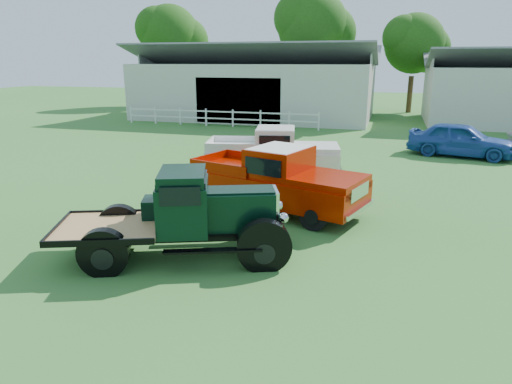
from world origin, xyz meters
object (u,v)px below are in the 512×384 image
(red_pickup, at_px, (276,179))
(misc_car_blue, at_px, (461,140))
(vintage_flatbed, at_px, (180,215))
(white_pickup, at_px, (273,153))

(red_pickup, height_order, misc_car_blue, red_pickup)
(vintage_flatbed, height_order, misc_car_blue, vintage_flatbed)
(white_pickup, distance_m, misc_car_blue, 10.06)
(vintage_flatbed, distance_m, red_pickup, 4.20)
(red_pickup, height_order, white_pickup, red_pickup)
(red_pickup, relative_size, white_pickup, 1.04)
(vintage_flatbed, distance_m, misc_car_blue, 16.50)
(white_pickup, height_order, misc_car_blue, white_pickup)
(white_pickup, xyz_separation_m, misc_car_blue, (7.63, 6.55, -0.16))
(red_pickup, relative_size, misc_car_blue, 1.15)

